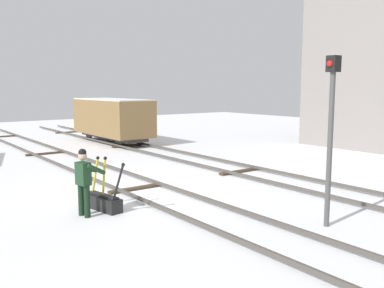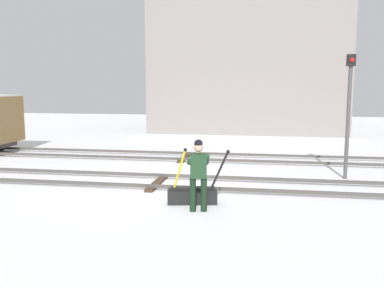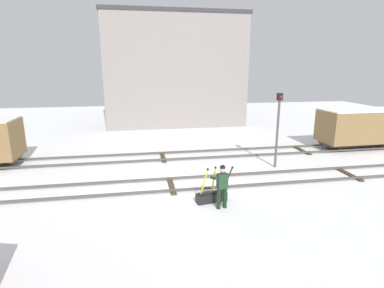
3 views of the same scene
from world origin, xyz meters
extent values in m
plane|color=white|center=(0.00, 0.00, 0.00)|extent=(60.00, 60.00, 0.00)
cube|color=#4C4742|center=(0.00, -0.72, 0.13)|extent=(44.00, 0.07, 0.10)
cube|color=#4C4742|center=(0.00, 0.72, 0.13)|extent=(44.00, 0.07, 0.10)
cube|color=#423323|center=(0.00, 0.00, 0.04)|extent=(0.24, 1.94, 0.08)
cube|color=#423323|center=(8.80, 0.00, 0.04)|extent=(0.24, 1.94, 0.08)
cube|color=#4C4742|center=(0.00, 3.75, 0.13)|extent=(44.00, 0.07, 0.10)
cube|color=#4C4742|center=(0.00, 5.19, 0.13)|extent=(44.00, 0.07, 0.10)
cube|color=#423323|center=(0.00, 4.47, 0.04)|extent=(0.24, 1.94, 0.08)
cube|color=#423323|center=(8.80, 4.47, 0.04)|extent=(0.24, 1.94, 0.08)
cube|color=black|center=(1.39, -1.81, 0.18)|extent=(1.28, 0.58, 0.36)
cube|color=black|center=(1.39, -1.81, 0.39)|extent=(1.13, 0.40, 0.06)
cylinder|color=yellow|center=(1.08, -1.87, 0.86)|extent=(0.35, 0.12, 1.02)
sphere|color=black|center=(1.22, -1.84, 1.37)|extent=(0.09, 0.09, 0.09)
cylinder|color=yellow|center=(1.46, -1.80, 0.88)|extent=(0.22, 0.09, 1.05)
sphere|color=black|center=(1.54, -1.78, 1.40)|extent=(0.09, 0.09, 0.09)
cylinder|color=black|center=(2.06, -1.69, 0.84)|extent=(0.48, 0.14, 0.98)
sphere|color=black|center=(2.26, -1.65, 1.32)|extent=(0.09, 0.09, 0.09)
cylinder|color=black|center=(1.51, -2.46, 0.40)|extent=(0.15, 0.15, 0.81)
cylinder|color=black|center=(1.77, -2.41, 0.40)|extent=(0.15, 0.15, 0.81)
cube|color=#1E3D23|center=(1.64, -2.43, 1.09)|extent=(0.42, 0.30, 0.57)
sphere|color=tan|center=(1.64, -2.43, 1.53)|extent=(0.22, 0.22, 0.22)
sphere|color=black|center=(1.64, -2.43, 1.62)|extent=(0.20, 0.20, 0.20)
cylinder|color=#1E3D23|center=(1.38, -2.22, 1.14)|extent=(0.21, 0.56, 0.25)
cylinder|color=#1E3D23|center=(1.80, -2.16, 1.20)|extent=(0.20, 0.54, 0.35)
cylinder|color=#4C4C4C|center=(5.74, 1.78, 1.77)|extent=(0.12, 0.12, 3.55)
cube|color=black|center=(5.74, 1.78, 3.73)|extent=(0.24, 0.24, 0.36)
sphere|color=red|center=(5.74, 1.65, 3.73)|extent=(0.14, 0.14, 0.14)
cube|color=gray|center=(2.08, 16.06, 4.70)|extent=(12.09, 6.41, 9.40)
cube|color=#38383D|center=(2.08, 16.06, 9.55)|extent=(12.34, 6.53, 0.30)
cylinder|color=black|center=(-8.75, 5.10, 0.35)|extent=(0.70, 0.11, 0.70)
cube|color=#2D2B28|center=(12.81, 4.47, 0.40)|extent=(5.04, 1.41, 0.20)
cube|color=olive|center=(12.81, 4.47, 1.50)|extent=(5.32, 2.29, 1.99)
cube|color=white|center=(12.81, 4.47, 2.52)|extent=(5.21, 2.20, 0.06)
cylinder|color=black|center=(11.11, 3.83, 0.35)|extent=(0.70, 0.11, 0.70)
cylinder|color=black|center=(11.09, 5.04, 0.35)|extent=(0.70, 0.11, 0.70)
cylinder|color=black|center=(14.52, 5.10, 0.35)|extent=(0.70, 0.11, 0.70)
ellipsoid|color=#333338|center=(-1.44, 15.40, 9.76)|extent=(0.28, 0.18, 0.11)
sphere|color=#333338|center=(-1.54, 15.38, 9.80)|extent=(0.07, 0.07, 0.07)
camera|label=1|loc=(11.37, -6.39, 3.21)|focal=39.18mm
camera|label=2|loc=(3.07, -11.80, 2.94)|focal=38.72mm
camera|label=3|loc=(-1.32, -12.68, 5.20)|focal=28.58mm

